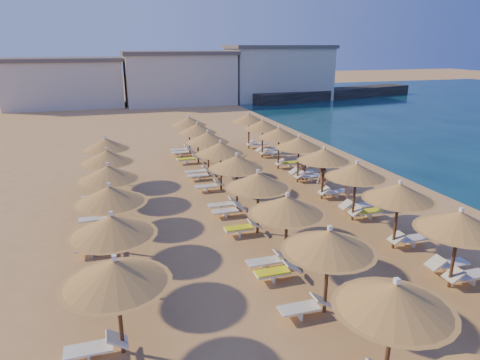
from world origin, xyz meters
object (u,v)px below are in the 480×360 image
object	(u,v)px
jetty	(335,94)
parasol_row_west	(247,171)
beachgoer_b	(323,182)
beachgoer_a	(348,187)
parasol_row_east	(339,163)
beachgoer_c	(303,168)

from	to	relation	value
jetty	parasol_row_west	size ratio (longest dim) A/B	0.95
jetty	parasol_row_west	distance (m)	51.63
jetty	beachgoer_b	xyz separation A→B (m)	(-23.80, -40.56, 0.06)
beachgoer_a	beachgoer_b	bearing A→B (deg)	-124.36
parasol_row_east	beachgoer_a	size ratio (longest dim) A/B	20.23
beachgoer_b	jetty	bearing A→B (deg)	145.24
parasol_row_east	beachgoer_c	distance (m)	5.49
parasol_row_east	beachgoer_c	size ratio (longest dim) A/B	20.57
jetty	beachgoer_c	distance (m)	44.25
parasol_row_west	beachgoer_a	xyz separation A→B (m)	(6.14, 0.96, -1.69)
parasol_row_west	beachgoer_b	size ratio (longest dim) A/B	19.42
jetty	beachgoer_c	bearing A→B (deg)	-135.77
beachgoer_b	parasol_row_east	bearing A→B (deg)	-12.24
jetty	beachgoer_b	size ratio (longest dim) A/B	18.50
jetty	beachgoer_a	size ratio (longest dim) A/B	19.26
beachgoer_c	beachgoer_b	distance (m)	3.09
parasol_row_east	beachgoer_c	bearing A→B (deg)	83.69
parasol_row_west	beachgoer_a	world-z (taller)	parasol_row_west
jetty	beachgoer_a	distance (m)	47.57
jetty	beachgoer_a	bearing A→B (deg)	-132.41
beachgoer_a	parasol_row_east	bearing A→B (deg)	-34.66
jetty	parasol_row_west	world-z (taller)	parasol_row_west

